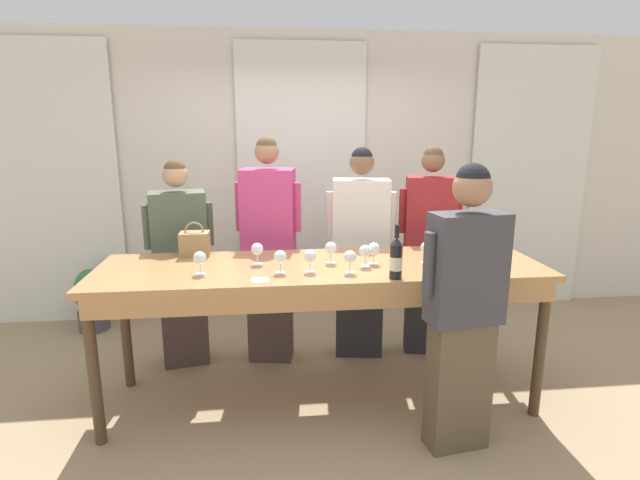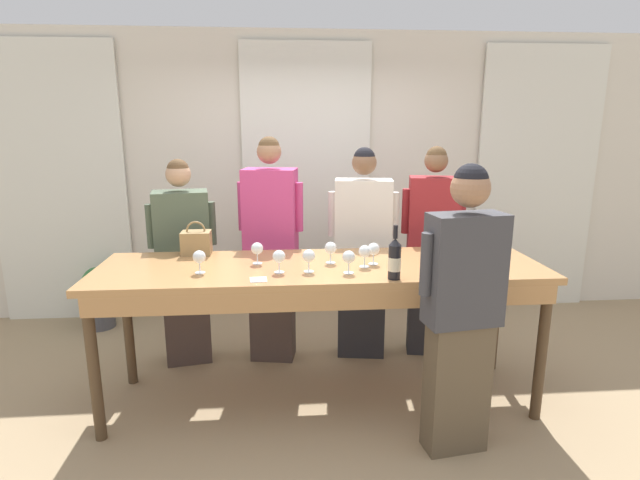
{
  "view_description": "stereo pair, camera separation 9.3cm",
  "coord_description": "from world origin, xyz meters",
  "views": [
    {
      "loc": [
        -0.36,
        -3.21,
        1.94
      ],
      "look_at": [
        0.0,
        0.09,
        1.15
      ],
      "focal_mm": 28.0,
      "sensor_mm": 36.0,
      "label": 1
    },
    {
      "loc": [
        -0.27,
        -3.22,
        1.94
      ],
      "look_at": [
        0.0,
        0.09,
        1.15
      ],
      "focal_mm": 28.0,
      "sensor_mm": 36.0,
      "label": 2
    }
  ],
  "objects": [
    {
      "name": "guest_cream_sweater",
      "position": [
        0.4,
        0.7,
        0.89
      ],
      "size": [
        0.57,
        0.31,
        1.75
      ],
      "color": "#28282D",
      "rests_on": "ground_plane"
    },
    {
      "name": "curtain_panel_center",
      "position": [
        0.0,
        1.75,
        1.34
      ],
      "size": [
        1.26,
        0.03,
        2.69
      ],
      "color": "white",
      "rests_on": "ground_plane"
    },
    {
      "name": "curtain_panel_left",
      "position": [
        -2.38,
        1.75,
        1.34
      ],
      "size": [
        1.26,
        0.03,
        2.69
      ],
      "color": "white",
      "rests_on": "ground_plane"
    },
    {
      "name": "curtain_panel_right",
      "position": [
        2.38,
        1.75,
        1.34
      ],
      "size": [
        1.26,
        0.03,
        2.69
      ],
      "color": "white",
      "rests_on": "ground_plane"
    },
    {
      "name": "wine_glass_back_mid",
      "position": [
        0.71,
        -0.03,
        1.11
      ],
      "size": [
        0.08,
        0.08,
        0.15
      ],
      "color": "white",
      "rests_on": "tasting_bar"
    },
    {
      "name": "wine_bottle",
      "position": [
        0.42,
        -0.35,
        1.13
      ],
      "size": [
        0.08,
        0.08,
        0.34
      ],
      "color": "black",
      "rests_on": "tasting_bar"
    },
    {
      "name": "guest_olive_jacket",
      "position": [
        -1.04,
        0.7,
        0.84
      ],
      "size": [
        0.54,
        0.35,
        1.67
      ],
      "color": "#473833",
      "rests_on": "ground_plane"
    },
    {
      "name": "wine_glass_center_mid",
      "position": [
        1.34,
        0.28,
        1.11
      ],
      "size": [
        0.08,
        0.08,
        0.15
      ],
      "color": "white",
      "rests_on": "tasting_bar"
    },
    {
      "name": "guest_striped_shirt",
      "position": [
        0.98,
        0.7,
        0.9
      ],
      "size": [
        0.52,
        0.31,
        1.76
      ],
      "color": "#28282D",
      "rests_on": "ground_plane"
    },
    {
      "name": "wall_back",
      "position": [
        0.0,
        1.81,
        1.4
      ],
      "size": [
        12.0,
        0.06,
        2.8
      ],
      "color": "silver",
      "rests_on": "ground_plane"
    },
    {
      "name": "wine_glass_front_left",
      "position": [
        0.97,
        -0.28,
        1.11
      ],
      "size": [
        0.08,
        0.08,
        0.15
      ],
      "color": "white",
      "rests_on": "tasting_bar"
    },
    {
      "name": "wine_glass_near_host",
      "position": [
        -0.78,
        -0.13,
        1.11
      ],
      "size": [
        0.08,
        0.08,
        0.15
      ],
      "color": "white",
      "rests_on": "tasting_bar"
    },
    {
      "name": "wine_glass_front_mid",
      "position": [
        0.28,
        -0.08,
        1.11
      ],
      "size": [
        0.08,
        0.08,
        0.15
      ],
      "color": "white",
      "rests_on": "tasting_bar"
    },
    {
      "name": "handbag",
      "position": [
        -0.88,
        0.34,
        1.09
      ],
      "size": [
        0.21,
        0.15,
        0.25
      ],
      "color": "#997A4C",
      "rests_on": "tasting_bar"
    },
    {
      "name": "wine_glass_by_bottle",
      "position": [
        -0.43,
        0.06,
        1.11
      ],
      "size": [
        0.08,
        0.08,
        0.15
      ],
      "color": "white",
      "rests_on": "tasting_bar"
    },
    {
      "name": "wine_glass_front_right",
      "position": [
        -0.28,
        -0.16,
        1.11
      ],
      "size": [
        0.08,
        0.08,
        0.15
      ],
      "color": "white",
      "rests_on": "tasting_bar"
    },
    {
      "name": "tasting_bar",
      "position": [
        0.0,
        -0.03,
        0.91
      ],
      "size": [
        2.98,
        0.85,
        1.0
      ],
      "color": "#B27F4C",
      "rests_on": "ground_plane"
    },
    {
      "name": "ground_plane",
      "position": [
        0.0,
        0.0,
        0.0
      ],
      "size": [
        18.0,
        18.0,
        0.0
      ],
      "primitive_type": "plane",
      "color": "tan"
    },
    {
      "name": "guest_pink_top",
      "position": [
        -0.35,
        0.7,
        0.93
      ],
      "size": [
        0.53,
        0.34,
        1.84
      ],
      "color": "#473833",
      "rests_on": "ground_plane"
    },
    {
      "name": "wine_glass_center_left",
      "position": [
        0.35,
        -0.02,
        1.11
      ],
      "size": [
        0.08,
        0.08,
        0.15
      ],
      "color": "white",
      "rests_on": "tasting_bar"
    },
    {
      "name": "potted_plant",
      "position": [
        -2.03,
        1.47,
        0.3
      ],
      "size": [
        0.3,
        0.3,
        0.6
      ],
      "color": "#4C4C51",
      "rests_on": "ground_plane"
    },
    {
      "name": "wine_glass_back_right",
      "position": [
        0.16,
        -0.21,
        1.11
      ],
      "size": [
        0.08,
        0.08,
        0.15
      ],
      "color": "white",
      "rests_on": "tasting_bar"
    },
    {
      "name": "host_pouring",
      "position": [
        0.76,
        -0.61,
        0.9
      ],
      "size": [
        0.54,
        0.27,
        1.73
      ],
      "color": "brown",
      "rests_on": "ground_plane"
    },
    {
      "name": "wine_glass_back_left",
      "position": [
        -0.09,
        -0.16,
        1.11
      ],
      "size": [
        0.08,
        0.08,
        0.15
      ],
      "color": "white",
      "rests_on": "tasting_bar"
    },
    {
      "name": "napkin",
      "position": [
        -0.41,
        -0.31,
        1.01
      ],
      "size": [
        0.11,
        0.11,
        0.0
      ],
      "color": "white",
      "rests_on": "tasting_bar"
    },
    {
      "name": "wine_glass_center_right",
      "position": [
        0.07,
        0.03,
        1.11
      ],
      "size": [
        0.08,
        0.08,
        0.15
      ],
      "color": "white",
      "rests_on": "tasting_bar"
    }
  ]
}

